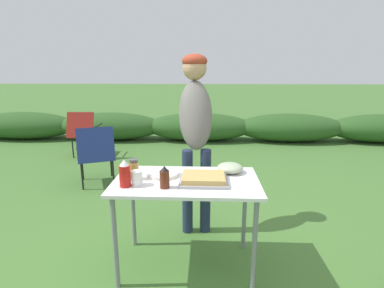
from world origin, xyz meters
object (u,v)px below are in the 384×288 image
(spice_jar, at_px, (134,170))
(camp_chair_near_hedge, at_px, (84,131))
(standing_person_in_olive_jacket, at_px, (196,118))
(food_tray, at_px, (204,179))
(camp_chair_green_behind_table, at_px, (96,153))
(mixing_bowl, at_px, (230,168))
(ketchup_bottle, at_px, (125,174))
(plate_stack, at_px, (163,174))
(folding_table, at_px, (186,189))
(paper_cup_stack, at_px, (137,178))
(bbq_sauce_bottle, at_px, (165,177))

(spice_jar, bearing_deg, camp_chair_near_hedge, 118.19)
(standing_person_in_olive_jacket, bearing_deg, food_tray, -90.00)
(camp_chair_green_behind_table, distance_m, camp_chair_near_hedge, 1.54)
(mixing_bowl, height_order, ketchup_bottle, ketchup_bottle)
(ketchup_bottle, bearing_deg, standing_person_in_olive_jacket, 59.78)
(food_tray, distance_m, ketchup_bottle, 0.57)
(spice_jar, bearing_deg, standing_person_in_olive_jacket, 56.33)
(food_tray, bearing_deg, plate_stack, 158.05)
(spice_jar, height_order, ketchup_bottle, ketchup_bottle)
(folding_table, height_order, plate_stack, plate_stack)
(plate_stack, bearing_deg, mixing_bowl, 10.53)
(plate_stack, bearing_deg, folding_table, -24.72)
(mixing_bowl, distance_m, paper_cup_stack, 0.76)
(standing_person_in_olive_jacket, bearing_deg, spice_jar, -130.43)
(ketchup_bottle, bearing_deg, mixing_bowl, 23.54)
(folding_table, distance_m, spice_jar, 0.43)
(spice_jar, distance_m, camp_chair_near_hedge, 3.47)
(spice_jar, height_order, camp_chair_green_behind_table, spice_jar)
(folding_table, relative_size, spice_jar, 6.97)
(mixing_bowl, height_order, paper_cup_stack, paper_cup_stack)
(folding_table, relative_size, bbq_sauce_bottle, 6.82)
(camp_chair_near_hedge, bearing_deg, mixing_bowl, -51.99)
(plate_stack, relative_size, camp_chair_near_hedge, 0.31)
(folding_table, xyz_separation_m, paper_cup_stack, (-0.35, -0.12, 0.13))
(ketchup_bottle, distance_m, standing_person_in_olive_jacket, 0.98)
(ketchup_bottle, distance_m, camp_chair_near_hedge, 3.59)
(camp_chair_near_hedge, bearing_deg, camp_chair_green_behind_table, -64.37)
(standing_person_in_olive_jacket, bearing_deg, mixing_bowl, -64.93)
(plate_stack, xyz_separation_m, camp_chair_near_hedge, (-1.84, 2.95, -0.29))
(folding_table, bearing_deg, camp_chair_near_hedge, 123.72)
(paper_cup_stack, height_order, camp_chair_green_behind_table, paper_cup_stack)
(food_tray, xyz_separation_m, ketchup_bottle, (-0.56, -0.11, 0.07))
(paper_cup_stack, distance_m, bbq_sauce_bottle, 0.21)
(food_tray, relative_size, paper_cup_stack, 3.29)
(camp_chair_green_behind_table, relative_size, camp_chair_near_hedge, 1.00)
(ketchup_bottle, relative_size, standing_person_in_olive_jacket, 0.12)
(paper_cup_stack, bearing_deg, food_tray, 9.38)
(ketchup_bottle, bearing_deg, camp_chair_near_hedge, 116.67)
(folding_table, relative_size, standing_person_in_olive_jacket, 0.65)
(ketchup_bottle, bearing_deg, spice_jar, 78.73)
(bbq_sauce_bottle, bearing_deg, food_tray, 23.32)
(folding_table, relative_size, camp_chair_near_hedge, 1.32)
(folding_table, bearing_deg, plate_stack, 155.28)
(plate_stack, distance_m, standing_person_in_olive_jacket, 0.72)
(camp_chair_near_hedge, bearing_deg, food_tray, -56.73)
(standing_person_in_olive_jacket, height_order, camp_chair_near_hedge, standing_person_in_olive_jacket)
(food_tray, distance_m, bbq_sauce_bottle, 0.30)
(folding_table, distance_m, bbq_sauce_bottle, 0.26)
(spice_jar, bearing_deg, food_tray, -4.27)
(spice_jar, bearing_deg, camp_chair_green_behind_table, 118.84)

